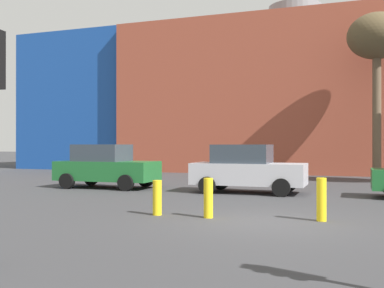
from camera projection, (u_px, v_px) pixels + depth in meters
ground_plane at (267, 222)px, 11.22m from camera, size 200.00×200.00×0.00m
building_backdrop at (295, 100)px, 35.29m from camera, size 42.38×13.49×12.54m
parked_car_0 at (106, 166)px, 20.13m from camera, size 4.39×2.15×1.90m
parked_car_1 at (247, 169)px, 18.03m from camera, size 4.38×2.15×1.90m
bare_tree_0 at (377, 40)px, 24.77m from camera, size 3.11×3.11×9.03m
bollard_yellow_0 at (157, 198)px, 12.26m from camera, size 0.24×0.24×0.93m
bollard_yellow_1 at (321, 200)px, 11.29m from camera, size 0.24×0.24×1.06m
bollard_yellow_2 at (208, 198)px, 11.80m from camera, size 0.24×0.24×1.02m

